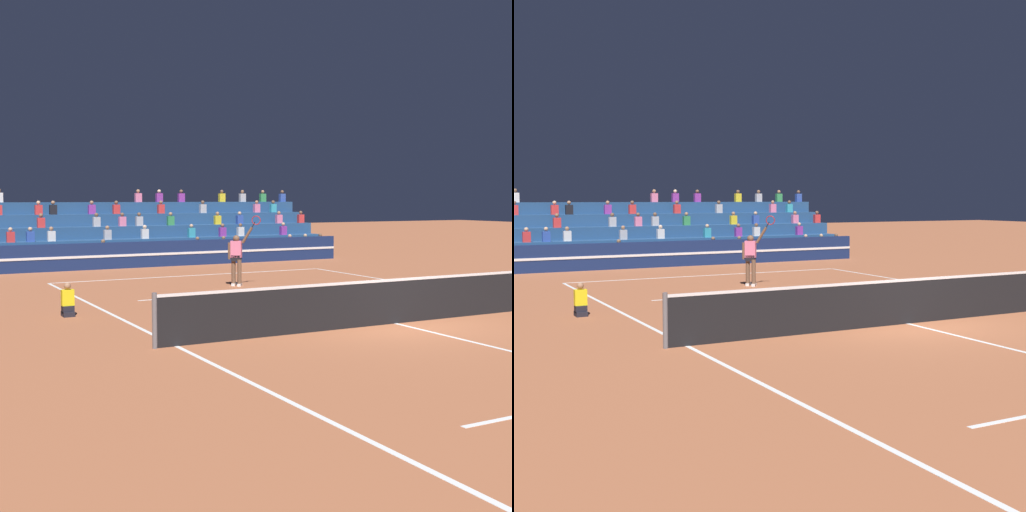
% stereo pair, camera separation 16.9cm
% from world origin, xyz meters
% --- Properties ---
extents(ground_plane, '(120.00, 120.00, 0.00)m').
position_xyz_m(ground_plane, '(0.00, 0.00, 0.00)').
color(ground_plane, '#AD603D').
extents(court_lines, '(11.10, 23.90, 0.01)m').
position_xyz_m(court_lines, '(0.00, 0.00, 0.00)').
color(court_lines, white).
rests_on(court_lines, ground).
extents(tennis_net, '(12.00, 0.10, 1.10)m').
position_xyz_m(tennis_net, '(0.00, 0.00, 0.54)').
color(tennis_net, slate).
rests_on(tennis_net, ground).
extents(sponsor_banner_wall, '(18.00, 0.26, 1.10)m').
position_xyz_m(sponsor_banner_wall, '(0.00, 15.90, 0.55)').
color(sponsor_banner_wall, navy).
rests_on(sponsor_banner_wall, ground).
extents(bleacher_stand, '(18.95, 4.75, 3.38)m').
position_xyz_m(bleacher_stand, '(0.01, 19.70, 1.02)').
color(bleacher_stand, navy).
rests_on(bleacher_stand, ground).
extents(ball_kid_courtside, '(0.30, 0.36, 0.84)m').
position_xyz_m(ball_kid_courtside, '(-6.54, 4.64, 0.33)').
color(ball_kid_courtside, black).
rests_on(ball_kid_courtside, ground).
extents(tennis_player, '(0.93, 0.83, 2.42)m').
position_xyz_m(tennis_player, '(-0.09, 8.15, 0.99)').
color(tennis_player, brown).
rests_on(tennis_player, ground).
extents(tennis_ball, '(0.07, 0.07, 0.07)m').
position_xyz_m(tennis_ball, '(2.96, 1.18, 0.03)').
color(tennis_ball, '#C6DB33').
rests_on(tennis_ball, ground).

